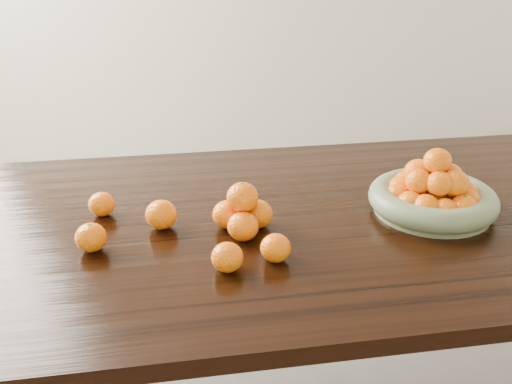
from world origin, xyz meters
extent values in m
cube|color=black|center=(0.00, 0.00, 0.73)|extent=(2.00, 1.00, 0.04)
cube|color=black|center=(0.93, 0.43, 0.35)|extent=(0.08, 0.08, 0.71)
cylinder|color=gray|center=(0.43, -0.04, 0.76)|extent=(0.29, 0.29, 0.01)
torus|color=gray|center=(0.43, -0.04, 0.79)|extent=(0.32, 0.32, 0.06)
ellipsoid|color=orange|center=(0.52, -0.05, 0.80)|extent=(0.07, 0.07, 0.06)
ellipsoid|color=orange|center=(0.51, -0.01, 0.79)|extent=(0.06, 0.06, 0.06)
ellipsoid|color=orange|center=(0.48, 0.03, 0.79)|extent=(0.07, 0.07, 0.06)
ellipsoid|color=orange|center=(0.44, 0.05, 0.79)|extent=(0.06, 0.06, 0.06)
ellipsoid|color=orange|center=(0.40, 0.04, 0.80)|extent=(0.07, 0.07, 0.07)
ellipsoid|color=orange|center=(0.37, 0.01, 0.80)|extent=(0.07, 0.07, 0.07)
ellipsoid|color=orange|center=(0.35, -0.02, 0.80)|extent=(0.07, 0.07, 0.06)
ellipsoid|color=orange|center=(0.36, -0.08, 0.80)|extent=(0.07, 0.07, 0.06)
ellipsoid|color=orange|center=(0.38, -0.11, 0.80)|extent=(0.07, 0.07, 0.07)
ellipsoid|color=orange|center=(0.43, -0.12, 0.79)|extent=(0.06, 0.06, 0.06)
ellipsoid|color=orange|center=(0.47, -0.12, 0.80)|extent=(0.07, 0.07, 0.06)
ellipsoid|color=orange|center=(0.50, -0.09, 0.80)|extent=(0.07, 0.07, 0.06)
ellipsoid|color=orange|center=(0.44, -0.05, 0.80)|extent=(0.07, 0.07, 0.06)
ellipsoid|color=orange|center=(0.48, -0.03, 0.84)|extent=(0.07, 0.07, 0.06)
ellipsoid|color=orange|center=(0.45, 0.00, 0.85)|extent=(0.07, 0.07, 0.06)
ellipsoid|color=orange|center=(0.40, -0.01, 0.85)|extent=(0.07, 0.07, 0.07)
ellipsoid|color=orange|center=(0.38, -0.05, 0.84)|extent=(0.07, 0.07, 0.06)
ellipsoid|color=orange|center=(0.42, -0.08, 0.85)|extent=(0.07, 0.07, 0.06)
ellipsoid|color=orange|center=(0.46, -0.08, 0.84)|extent=(0.07, 0.07, 0.07)
ellipsoid|color=orange|center=(0.43, -0.04, 0.89)|extent=(0.07, 0.07, 0.06)
ellipsoid|color=orange|center=(-0.06, -0.11, 0.78)|extent=(0.07, 0.07, 0.07)
ellipsoid|color=orange|center=(-0.02, -0.05, 0.78)|extent=(0.07, 0.07, 0.07)
ellipsoid|color=orange|center=(-0.09, -0.04, 0.78)|extent=(0.07, 0.07, 0.07)
ellipsoid|color=orange|center=(-0.06, -0.06, 0.84)|extent=(0.08, 0.08, 0.07)
ellipsoid|color=orange|center=(-0.40, -0.10, 0.78)|extent=(0.07, 0.07, 0.07)
ellipsoid|color=orange|center=(-0.11, -0.23, 0.78)|extent=(0.07, 0.07, 0.06)
ellipsoid|color=orange|center=(-0.01, -0.21, 0.78)|extent=(0.07, 0.07, 0.06)
ellipsoid|color=orange|center=(-0.39, 0.08, 0.78)|extent=(0.07, 0.07, 0.06)
ellipsoid|color=orange|center=(-0.25, -0.02, 0.79)|extent=(0.08, 0.08, 0.07)
camera|label=1|loc=(-0.22, -1.26, 1.39)|focal=40.00mm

